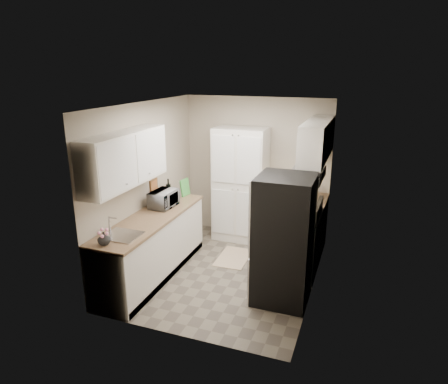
% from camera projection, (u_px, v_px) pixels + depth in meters
% --- Properties ---
extents(ground, '(3.20, 3.20, 0.00)m').
position_uv_depth(ground, '(226.00, 272.00, 6.06)').
color(ground, '#665B4C').
rests_on(ground, ground).
extents(room_shell, '(2.64, 3.24, 2.52)m').
position_uv_depth(room_shell, '(224.00, 168.00, 5.57)').
color(room_shell, '#BEB09A').
rests_on(room_shell, ground).
extents(pantry_cabinet, '(0.90, 0.55, 2.00)m').
position_uv_depth(pantry_cabinet, '(240.00, 185.00, 7.01)').
color(pantry_cabinet, silver).
rests_on(pantry_cabinet, ground).
extents(base_cabinet_left, '(0.60, 2.30, 0.88)m').
position_uv_depth(base_cabinet_left, '(153.00, 247.00, 5.87)').
color(base_cabinet_left, silver).
rests_on(base_cabinet_left, ground).
extents(countertop_left, '(0.63, 2.33, 0.04)m').
position_uv_depth(countertop_left, '(151.00, 218.00, 5.73)').
color(countertop_left, '#846647').
rests_on(countertop_left, base_cabinet_left).
extents(base_cabinet_right, '(0.60, 0.80, 0.88)m').
position_uv_depth(base_cabinet_right, '(305.00, 226.00, 6.67)').
color(base_cabinet_right, silver).
rests_on(base_cabinet_right, ground).
extents(countertop_right, '(0.63, 0.83, 0.04)m').
position_uv_depth(countertop_right, '(307.00, 200.00, 6.53)').
color(countertop_right, '#846647').
rests_on(countertop_right, base_cabinet_right).
extents(electric_range, '(0.71, 0.78, 1.13)m').
position_uv_depth(electric_range, '(296.00, 242.00, 5.95)').
color(electric_range, '#B7B7BC').
rests_on(electric_range, ground).
extents(refrigerator, '(0.70, 0.72, 1.70)m').
position_uv_depth(refrigerator, '(284.00, 240.00, 5.13)').
color(refrigerator, '#B7B7BC').
rests_on(refrigerator, ground).
extents(microwave, '(0.33, 0.47, 0.26)m').
position_uv_depth(microwave, '(164.00, 199.00, 6.10)').
color(microwave, '#A2A3A7').
rests_on(microwave, countertop_left).
extents(wine_bottle, '(0.08, 0.08, 0.30)m').
position_uv_depth(wine_bottle, '(168.00, 190.00, 6.48)').
color(wine_bottle, black).
rests_on(wine_bottle, countertop_left).
extents(flower_vase, '(0.18, 0.18, 0.16)m').
position_uv_depth(flower_vase, '(104.00, 238.00, 4.81)').
color(flower_vase, white).
rests_on(flower_vase, countertop_left).
extents(cutting_board, '(0.05, 0.23, 0.28)m').
position_uv_depth(cutting_board, '(185.00, 187.00, 6.64)').
color(cutting_board, green).
rests_on(cutting_board, countertop_left).
extents(toaster_oven, '(0.39, 0.47, 0.25)m').
position_uv_depth(toaster_oven, '(307.00, 192.00, 6.45)').
color(toaster_oven, silver).
rests_on(toaster_oven, countertop_right).
extents(fruit_basket, '(0.25, 0.25, 0.10)m').
position_uv_depth(fruit_basket, '(306.00, 181.00, 6.42)').
color(fruit_basket, '#FF4B13').
rests_on(fruit_basket, toaster_oven).
extents(kitchen_mat, '(0.49, 0.77, 0.01)m').
position_uv_depth(kitchen_mat, '(234.00, 257.00, 6.51)').
color(kitchen_mat, '#CAAC89').
rests_on(kitchen_mat, ground).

